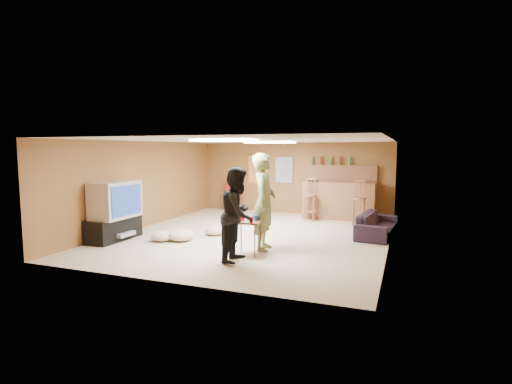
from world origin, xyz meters
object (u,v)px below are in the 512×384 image
(sofa, at_px, (377,224))
(tray_table, at_px, (248,238))
(tv_body, at_px, (115,200))
(bar_counter, at_px, (339,200))
(person_olive, at_px, (264,202))
(person_black, at_px, (238,214))

(sofa, height_order, tray_table, tray_table)
(tv_body, distance_m, tray_table, 3.22)
(bar_counter, xyz_separation_m, person_olive, (-0.82, -4.09, 0.41))
(bar_counter, relative_size, person_black, 1.19)
(tray_table, bearing_deg, sofa, 50.15)
(bar_counter, height_order, person_black, person_black)
(bar_counter, relative_size, sofa, 1.11)
(bar_counter, xyz_separation_m, tray_table, (-0.98, -4.55, -0.23))
(person_olive, xyz_separation_m, person_black, (-0.17, -0.90, -0.12))
(sofa, xyz_separation_m, tray_table, (-2.18, -2.62, 0.06))
(tv_body, xyz_separation_m, bar_counter, (4.15, 4.45, -0.35))
(tv_body, bearing_deg, bar_counter, 47.00)
(sofa, distance_m, tray_table, 3.41)
(sofa, relative_size, tray_table, 2.80)
(sofa, bearing_deg, tray_table, 146.16)
(bar_counter, xyz_separation_m, sofa, (1.20, -1.93, -0.29))
(person_black, distance_m, sofa, 3.80)
(tv_body, xyz_separation_m, person_olive, (3.33, 0.36, 0.06))
(bar_counter, bearing_deg, sofa, -58.14)
(tv_body, xyz_separation_m, sofa, (5.35, 2.52, -0.64))
(person_olive, bearing_deg, person_black, 159.81)
(person_olive, xyz_separation_m, sofa, (2.02, 2.15, -0.70))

